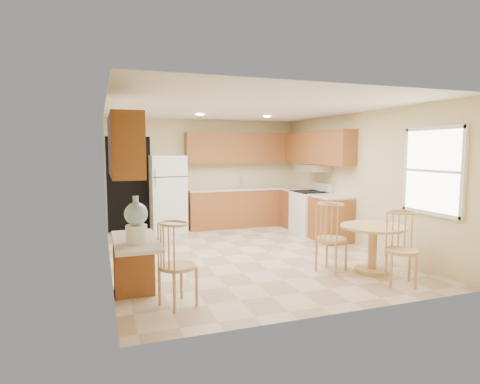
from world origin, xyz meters
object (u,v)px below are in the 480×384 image
object	(u,v)px
dining_table	(373,242)
chair_desk	(179,257)
refrigerator	(168,194)
stove	(310,212)
chair_table_b	(407,243)
chair_table_a	(335,232)
water_crock	(136,222)

from	to	relation	value
dining_table	chair_desk	size ratio (longest dim) A/B	0.97
refrigerator	stove	size ratio (longest dim) A/B	1.55
chair_desk	chair_table_b	bearing A→B (deg)	60.91
refrigerator	stove	bearing A→B (deg)	-22.99
stove	chair_desk	size ratio (longest dim) A/B	1.12
refrigerator	stove	world-z (taller)	refrigerator
dining_table	chair_table_a	world-z (taller)	chair_table_a
dining_table	chair_table_b	xyz separation A→B (m)	(0.00, -0.69, 0.14)
chair_table_b	chair_desk	world-z (taller)	chair_table_b
dining_table	chair_table_a	xyz separation A→B (m)	(-0.55, 0.15, 0.16)
chair_table_a	water_crock	xyz separation A→B (m)	(-2.85, -0.43, 0.39)
dining_table	chair_table_a	distance (m)	0.59
refrigerator	chair_table_a	bearing A→B (deg)	-64.91
dining_table	water_crock	distance (m)	3.46
refrigerator	water_crock	size ratio (longest dim) A/B	3.18
chair_table_a	water_crock	bearing A→B (deg)	-111.13
stove	chair_desk	xyz separation A→B (m)	(-3.47, -3.18, 0.12)
dining_table	chair_desk	xyz separation A→B (m)	(-2.95, -0.40, 0.14)
dining_table	chair_desk	distance (m)	2.98
stove	chair_table_a	distance (m)	2.85
refrigerator	chair_table_a	xyz separation A→B (m)	(1.80, -3.85, -0.22)
stove	chair_table_b	bearing A→B (deg)	-98.59
stove	water_crock	bearing A→B (deg)	-142.06
chair_table_a	chair_table_b	world-z (taller)	chair_table_a
refrigerator	dining_table	bearing A→B (deg)	-59.61
stove	chair_table_b	world-z (taller)	stove
chair_desk	water_crock	world-z (taller)	water_crock
stove	chair_desk	world-z (taller)	stove
chair_table_b	water_crock	world-z (taller)	water_crock
dining_table	chair_desk	bearing A→B (deg)	-172.34
stove	dining_table	distance (m)	2.84
chair_table_a	water_crock	distance (m)	2.91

